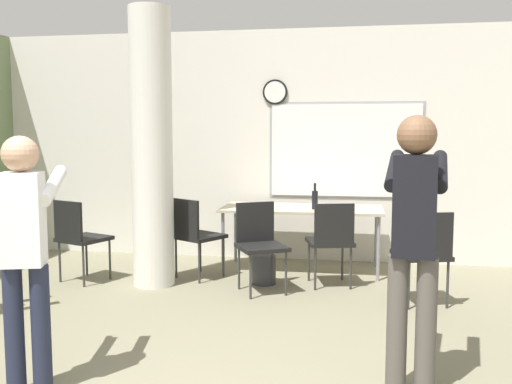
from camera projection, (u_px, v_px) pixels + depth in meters
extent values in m
cube|color=silver|center=(271.00, 146.00, 7.03)|extent=(8.00, 0.12, 2.80)
cylinder|color=black|center=(275.00, 92.00, 6.88)|extent=(0.30, 0.03, 0.30)
cylinder|color=white|center=(275.00, 92.00, 6.87)|extent=(0.26, 0.01, 0.25)
cube|color=#99999E|center=(345.00, 150.00, 6.82)|extent=(1.83, 0.01, 1.16)
cube|color=white|center=(345.00, 150.00, 6.81)|extent=(1.77, 0.02, 1.10)
cylinder|color=silver|center=(152.00, 149.00, 5.75)|extent=(0.42, 0.42, 2.80)
cube|color=beige|center=(302.00, 209.00, 6.43)|extent=(1.80, 0.79, 0.03)
cylinder|color=gray|center=(223.00, 243.00, 6.28)|extent=(0.04, 0.04, 0.69)
cylinder|color=gray|center=(378.00, 249.00, 6.00)|extent=(0.04, 0.04, 0.69)
cylinder|color=gray|center=(236.00, 233.00, 6.94)|extent=(0.04, 0.04, 0.69)
cylinder|color=gray|center=(376.00, 237.00, 6.65)|extent=(0.04, 0.04, 0.69)
cylinder|color=black|center=(315.00, 200.00, 6.27)|extent=(0.07, 0.07, 0.20)
cylinder|color=black|center=(315.00, 187.00, 6.25)|extent=(0.03, 0.03, 0.09)
cylinder|color=#38383D|center=(264.00, 269.00, 5.91)|extent=(0.25, 0.25, 0.30)
cube|color=black|center=(262.00, 247.00, 5.56)|extent=(0.60, 0.60, 0.04)
cube|color=black|center=(255.00, 222.00, 5.73)|extent=(0.36, 0.22, 0.40)
cylinder|color=#333333|center=(251.00, 277.00, 5.35)|extent=(0.02, 0.02, 0.43)
cylinder|color=#333333|center=(286.00, 274.00, 5.47)|extent=(0.02, 0.02, 0.43)
cylinder|color=#333333|center=(239.00, 268.00, 5.69)|extent=(0.02, 0.02, 0.43)
cylinder|color=#333333|center=(273.00, 265.00, 5.81)|extent=(0.02, 0.02, 0.43)
cube|color=black|center=(421.00, 255.00, 5.21)|extent=(0.54, 0.54, 0.04)
cube|color=black|center=(431.00, 235.00, 4.98)|extent=(0.39, 0.14, 0.40)
cylinder|color=#333333|center=(431.00, 275.00, 5.43)|extent=(0.02, 0.02, 0.43)
cylinder|color=#333333|center=(394.00, 276.00, 5.39)|extent=(0.02, 0.02, 0.43)
cylinder|color=#333333|center=(448.00, 285.00, 5.08)|extent=(0.02, 0.02, 0.43)
cylinder|color=#333333|center=(409.00, 286.00, 5.04)|extent=(0.02, 0.02, 0.43)
cube|color=black|center=(84.00, 239.00, 6.00)|extent=(0.57, 0.57, 0.04)
cube|color=black|center=(68.00, 221.00, 5.80)|extent=(0.38, 0.18, 0.40)
cylinder|color=#333333|center=(110.00, 259.00, 6.08)|extent=(0.02, 0.02, 0.43)
cylinder|color=#333333|center=(87.00, 256.00, 6.27)|extent=(0.02, 0.02, 0.43)
cylinder|color=#333333|center=(84.00, 266.00, 5.78)|extent=(0.02, 0.02, 0.43)
cylinder|color=#333333|center=(60.00, 262.00, 5.97)|extent=(0.02, 0.02, 0.43)
cube|color=black|center=(330.00, 242.00, 5.83)|extent=(0.54, 0.54, 0.04)
cube|color=black|center=(334.00, 224.00, 5.60)|extent=(0.39, 0.13, 0.40)
cylinder|color=#333333|center=(342.00, 260.00, 6.05)|extent=(0.02, 0.02, 0.43)
cylinder|color=#333333|center=(309.00, 261.00, 6.02)|extent=(0.02, 0.02, 0.43)
cylinder|color=#333333|center=(351.00, 268.00, 5.69)|extent=(0.02, 0.02, 0.43)
cylinder|color=#333333|center=(315.00, 269.00, 5.66)|extent=(0.02, 0.02, 0.43)
cube|color=black|center=(200.00, 236.00, 6.14)|extent=(0.60, 0.60, 0.04)
cube|color=black|center=(185.00, 218.00, 5.96)|extent=(0.36, 0.23, 0.40)
cylinder|color=#333333|center=(223.00, 257.00, 6.18)|extent=(0.02, 0.02, 0.43)
cylinder|color=#333333|center=(200.00, 253.00, 6.42)|extent=(0.02, 0.02, 0.43)
cylinder|color=#333333|center=(199.00, 263.00, 5.91)|extent=(0.02, 0.02, 0.43)
cylinder|color=#333333|center=(176.00, 258.00, 6.14)|extent=(0.02, 0.02, 0.43)
cylinder|color=#514C47|center=(426.00, 327.00, 3.36)|extent=(0.12, 0.12, 0.84)
cylinder|color=#514C47|center=(397.00, 325.00, 3.41)|extent=(0.12, 0.12, 0.84)
cube|color=black|center=(415.00, 206.00, 3.31)|extent=(0.27, 0.22, 0.60)
sphere|color=brown|center=(417.00, 135.00, 3.27)|extent=(0.23, 0.23, 0.23)
cylinder|color=black|center=(440.00, 171.00, 3.48)|extent=(0.16, 0.54, 0.24)
cylinder|color=black|center=(395.00, 170.00, 3.56)|extent=(0.16, 0.54, 0.24)
cube|color=white|center=(397.00, 167.00, 3.78)|extent=(0.05, 0.13, 0.04)
cylinder|color=#1E2338|center=(41.00, 329.00, 3.42)|extent=(0.11, 0.11, 0.78)
cylinder|color=#1E2338|center=(14.00, 330.00, 3.40)|extent=(0.11, 0.11, 0.78)
cube|color=white|center=(23.00, 219.00, 3.34)|extent=(0.27, 0.24, 0.55)
sphere|color=tan|center=(20.00, 154.00, 3.30)|extent=(0.21, 0.21, 0.21)
cylinder|color=white|center=(53.00, 185.00, 3.56)|extent=(0.22, 0.49, 0.22)
cylinder|color=white|center=(11.00, 185.00, 3.53)|extent=(0.22, 0.49, 0.22)
cube|color=white|center=(22.00, 182.00, 3.75)|extent=(0.07, 0.13, 0.04)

